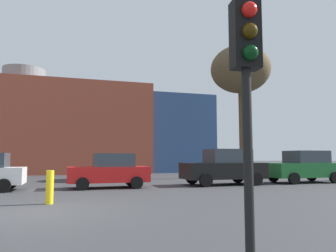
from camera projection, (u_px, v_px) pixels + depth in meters
ground_plane at (35, 212)px, 8.67m from camera, size 200.00×200.00×0.00m
building_backdrop at (22, 131)px, 31.47m from camera, size 36.67×12.31×10.19m
parked_car_2 at (110, 171)px, 15.55m from camera, size 3.82×1.88×1.66m
parked_car_3 at (224, 167)px, 17.31m from camera, size 4.41×2.16×1.91m
parked_car_4 at (304, 167)px, 18.78m from camera, size 4.27×2.09×1.85m
traffic_light_near_right at (247, 70)px, 4.10m from camera, size 0.39×0.38×3.51m
bare_tree_1 at (240, 70)px, 24.03m from camera, size 4.43×4.43×9.78m
bollard_yellow_0 at (50, 187)px, 10.24m from camera, size 0.24×0.24×1.06m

